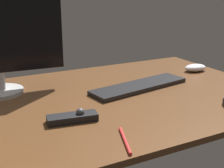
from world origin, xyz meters
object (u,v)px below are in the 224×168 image
(keyboard, at_px, (140,86))
(pen, at_px, (125,140))
(computer_mouse, at_px, (195,68))
(media_remote, at_px, (73,118))

(keyboard, relative_size, pen, 2.94)
(keyboard, distance_m, pen, 0.46)
(keyboard, bearing_deg, computer_mouse, 5.11)
(keyboard, distance_m, media_remote, 0.40)
(keyboard, height_order, pen, keyboard)
(media_remote, relative_size, pen, 1.10)
(keyboard, xyz_separation_m, computer_mouse, (0.38, 0.10, 0.01))
(keyboard, relative_size, media_remote, 2.69)
(keyboard, xyz_separation_m, pen, (-0.28, -0.37, -0.00))
(computer_mouse, bearing_deg, pen, -139.60)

